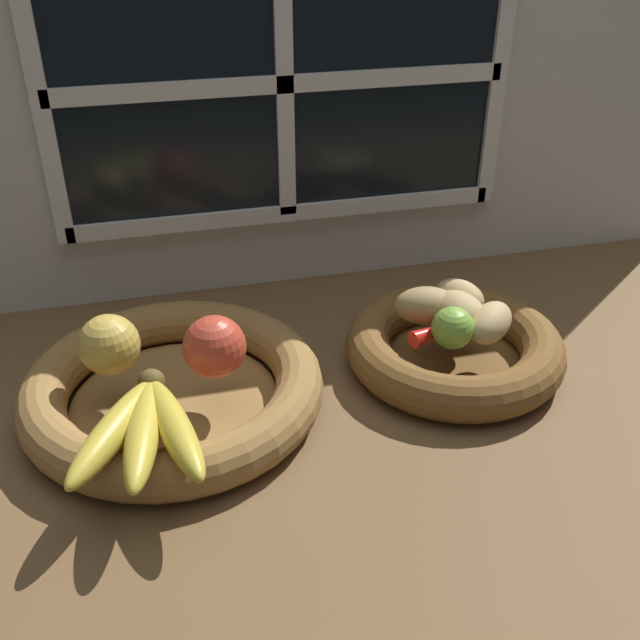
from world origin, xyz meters
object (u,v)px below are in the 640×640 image
Objects in this scene: apple_red_right at (215,347)px; potato_back at (459,297)px; potato_small at (490,323)px; chili_pepper at (446,328)px; lime_near at (453,328)px; apple_golden_left at (109,345)px; potato_large at (459,312)px; fruit_bowl_left at (174,389)px; potato_oblong at (427,306)px; fruit_bowl_right at (455,348)px; banana_bunch_front at (144,428)px.

potato_back is (32.94, 6.25, -1.41)cm from apple_red_right.
potato_small reaches higher than chili_pepper.
potato_back is at bearing 10.75° from apple_red_right.
apple_golden_left is at bearing 173.10° from lime_near.
potato_large is 0.73× the size of chili_pepper.
lime_near is (-2.38, -3.57, 0.17)cm from potato_large.
fruit_bowl_left is 8.72cm from apple_red_right.
fruit_bowl_right is at bearing -37.87° from potato_oblong.
apple_golden_left reaches higher than potato_oblong.
potato_large is at bearing 179.78° from fruit_bowl_right.
potato_back is (-1.10, 6.99, 0.01)cm from potato_small.
lime_near is at bearing -113.67° from chili_pepper.
fruit_bowl_right is 3.72× the size of potato_large.
potato_large is (39.69, 12.39, 0.77)cm from banana_bunch_front.
apple_red_right is 31.20cm from potato_large.
potato_small is (34.04, -0.74, -1.42)cm from apple_red_right.
apple_red_right is at bearing -170.23° from potato_oblong.
lime_near is at bearing -123.69° from fruit_bowl_right.
fruit_bowl_right is 3.44× the size of potato_small.
apple_red_right is 1.40× the size of lime_near.
potato_small is 7.08cm from potato_back.
lime_near is 0.50× the size of chili_pepper.
banana_bunch_front is at bearing -157.64° from potato_oblong.
potato_oblong is at bearing 142.13° from potato_large.
banana_bunch_front is 41.59cm from potato_large.
apple_golden_left reaches higher than fruit_bowl_right.
potato_oblong is 1.58× the size of lime_near.
apple_red_right reaches higher than potato_small.
potato_large is (3.31, -2.57, 0.02)cm from potato_oblong.
apple_red_right is 28.77cm from lime_near.
lime_near reaches higher than potato_large.
apple_red_right is at bearing 177.29° from lime_near.
potato_large is 4.17cm from potato_small.
apple_golden_left is at bearing -176.51° from potato_back.
potato_back is (41.53, 16.44, 0.57)cm from banana_bunch_front.
chili_pepper is at bearing -72.80° from potato_oblong.
fruit_bowl_right is at bearing -1.77° from apple_golden_left.
potato_large is 1.45× the size of lime_near.
banana_bunch_front is 2.28× the size of potato_oblong.
potato_small is at bearing -4.30° from fruit_bowl_left.
potato_large is at bearing -114.44° from potato_back.
banana_bunch_front is at bearing -77.26° from apple_golden_left.
potato_oblong is at bearing 1.82° from apple_golden_left.
chili_pepper is (-5.08, 1.73, -1.11)cm from potato_small.
fruit_bowl_left is at bearing -173.93° from potato_back.
potato_small is 0.79× the size of chili_pepper.
fruit_bowl_right is 1.50× the size of banana_bunch_front.
potato_large is (31.10, 2.21, -1.21)cm from apple_red_right.
potato_small is (6.25, -5.52, -0.19)cm from potato_oblong.
fruit_bowl_right is 5.47cm from potato_large.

